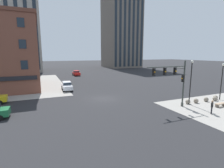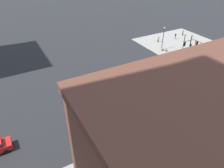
{
  "view_description": "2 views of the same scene",
  "coord_description": "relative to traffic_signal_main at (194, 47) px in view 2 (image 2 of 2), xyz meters",
  "views": [
    {
      "loc": [
        -9.18,
        -24.87,
        7.02
      ],
      "look_at": [
        1.57,
        0.09,
        2.25
      ],
      "focal_mm": 27.44,
      "sensor_mm": 36.0,
      "label": 1
    },
    {
      "loc": [
        -19.71,
        26.53,
        21.27
      ],
      "look_at": [
        6.11,
        12.17,
        1.93
      ],
      "focal_mm": 33.45,
      "sensor_mm": 36.0,
      "label": 2
    }
  ],
  "objects": [
    {
      "name": "bollard_sphere_curb_a",
      "position": [
        2.94,
        0.31,
        -3.67
      ],
      "size": [
        0.66,
        0.66,
        0.66
      ],
      "primitive_type": "sphere",
      "color": "gray",
      "rests_on": "ground"
    },
    {
      "name": "sidewalk_corner_slab",
      "position": [
        8.88,
        -6.64,
        -4.0
      ],
      "size": [
        20.0,
        19.0,
        0.02
      ],
      "primitive_type": "cube",
      "color": "gray",
      "rests_on": "ground"
    },
    {
      "name": "pedestrian_near_bench",
      "position": [
        2.19,
        -3.88,
        -3.05
      ],
      "size": [
        0.5,
        0.33,
        1.66
      ],
      "color": "black",
      "rests_on": "ground"
    },
    {
      "name": "bench_near_signal",
      "position": [
        5.96,
        -2.39,
        -3.68
      ],
      "size": [
        1.81,
        0.53,
        0.49
      ],
      "color": "tan",
      "rests_on": "ground"
    },
    {
      "name": "street_lamp_mid_sidewalk",
      "position": [
        9.38,
        0.11,
        -0.5
      ],
      "size": [
        0.36,
        0.36,
        5.63
      ],
      "color": "black",
      "rests_on": "ground"
    },
    {
      "name": "bollard_sphere_curb_c",
      "position": [
        6.46,
        0.18,
        -3.67
      ],
      "size": [
        0.66,
        0.66,
        0.66
      ],
      "primitive_type": "sphere",
      "color": "gray",
      "rests_on": "ground"
    },
    {
      "name": "bollard_sphere_curb_e",
      "position": [
        8.81,
        0.4,
        -3.67
      ],
      "size": [
        0.66,
        0.66,
        0.66
      ],
      "primitive_type": "sphere",
      "color": "gray",
      "rests_on": "ground"
    },
    {
      "name": "pedestrian_walking_east",
      "position": [
        14.14,
        -11.76,
        -3.1
      ],
      "size": [
        0.22,
        0.55,
        1.59
      ],
      "color": "#232847",
      "rests_on": "ground"
    },
    {
      "name": "bollard_sphere_curb_d",
      "position": [
        8.02,
        -0.1,
        -3.67
      ],
      "size": [
        0.66,
        0.66,
        0.66
      ],
      "primitive_type": "sphere",
      "color": "gray",
      "rests_on": "ground"
    },
    {
      "name": "ground_plane",
      "position": [
        -7.12,
        7.86,
        -4.0
      ],
      "size": [
        320.0,
        320.0,
        0.0
      ],
      "primitive_type": "plane",
      "color": "#262628"
    },
    {
      "name": "pedestrian_with_bag",
      "position": [
        13.59,
        -2.24,
        -3.02
      ],
      "size": [
        0.32,
        0.51,
        1.71
      ],
      "color": "black",
      "rests_on": "ground"
    },
    {
      "name": "street_lamp_corner_near",
      "position": [
        2.88,
        0.07,
        -0.19
      ],
      "size": [
        0.36,
        0.36,
        6.19
      ],
      "color": "black",
      "rests_on": "ground"
    },
    {
      "name": "pedestrian_at_curb",
      "position": [
        12.99,
        -7.77,
        -3.05
      ],
      "size": [
        0.25,
        0.54,
        1.67
      ],
      "color": "gray",
      "rests_on": "ground"
    },
    {
      "name": "car_main_northbound_far",
      "position": [
        -11.39,
        16.83,
        -3.09
      ],
      "size": [
        2.04,
        4.48,
        1.68
      ],
      "color": "silver",
      "rests_on": "ground"
    },
    {
      "name": "traffic_signal_main",
      "position": [
        0.0,
        0.0,
        0.0
      ],
      "size": [
        6.05,
        2.09,
        6.18
      ],
      "color": "#383D38",
      "rests_on": "ground"
    },
    {
      "name": "pedestrian_by_lamp",
      "position": [
        6.88,
        -8.99,
        -3.11
      ],
      "size": [
        0.52,
        0.31,
        1.57
      ],
      "color": "#333333",
      "rests_on": "ground"
    },
    {
      "name": "bollard_sphere_curb_b",
      "position": [
        4.39,
        0.19,
        -3.67
      ],
      "size": [
        0.66,
        0.66,
        0.66
      ],
      "primitive_type": "sphere",
      "color": "gray",
      "rests_on": "ground"
    }
  ]
}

